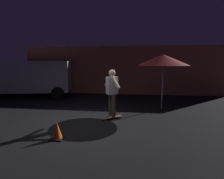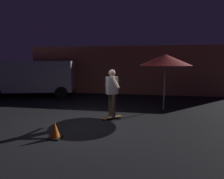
# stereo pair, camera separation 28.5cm
# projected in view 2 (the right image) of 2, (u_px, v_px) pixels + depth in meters

# --- Properties ---
(ground_plane) EXTENTS (28.00, 28.00, 0.00)m
(ground_plane) POSITION_uv_depth(u_px,v_px,m) (87.00, 125.00, 6.18)
(ground_plane) COLOR black
(low_building) EXTENTS (12.28, 3.59, 2.94)m
(low_building) POSITION_uv_depth(u_px,v_px,m) (128.00, 69.00, 13.53)
(low_building) COLOR #B76B4C
(low_building) RESTS_ON ground_plane
(parked_van) EXTENTS (4.92, 3.11, 2.03)m
(parked_van) POSITION_uv_depth(u_px,v_px,m) (33.00, 76.00, 11.21)
(parked_van) COLOR #B2B2B7
(parked_van) RESTS_ON ground_plane
(patio_umbrella) EXTENTS (2.10, 2.10, 2.30)m
(patio_umbrella) POSITION_uv_depth(u_px,v_px,m) (165.00, 60.00, 7.85)
(patio_umbrella) COLOR slate
(patio_umbrella) RESTS_ON ground_plane
(skateboard_ridden) EXTENTS (0.74, 0.64, 0.07)m
(skateboard_ridden) POSITION_uv_depth(u_px,v_px,m) (112.00, 117.00, 6.85)
(skateboard_ridden) COLOR olive
(skateboard_ridden) RESTS_ON ground_plane
(skater) EXTENTS (0.68, 0.83, 1.67)m
(skater) POSITION_uv_depth(u_px,v_px,m) (112.00, 90.00, 6.71)
(skater) COLOR brown
(skater) RESTS_ON skateboard_ridden
(traffic_cone) EXTENTS (0.34, 0.34, 0.46)m
(traffic_cone) POSITION_uv_depth(u_px,v_px,m) (55.00, 130.00, 5.12)
(traffic_cone) COLOR black
(traffic_cone) RESTS_ON ground_plane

